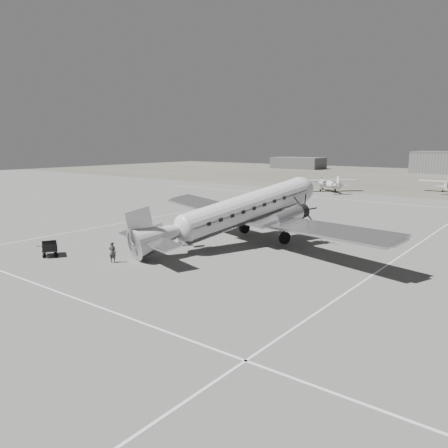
{
  "coord_description": "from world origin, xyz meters",
  "views": [
    {
      "loc": [
        21.78,
        -28.12,
        9.11
      ],
      "look_at": [
        -1.01,
        1.28,
        2.2
      ],
      "focal_mm": 35.0,
      "sensor_mm": 36.0,
      "label": 1
    }
  ],
  "objects_px": {
    "baggage_cart_near": "(145,245)",
    "ramp_agent": "(164,237)",
    "dc3_airliner": "(238,214)",
    "baggage_cart_far": "(50,249)",
    "light_plane_left": "(328,185)",
    "passenger": "(179,236)",
    "shed_secondary": "(298,163)",
    "ground_crew": "(113,252)"
  },
  "relations": [
    {
      "from": "shed_secondary",
      "to": "ramp_agent",
      "type": "bearing_deg",
      "value": -66.98
    },
    {
      "from": "dc3_airliner",
      "to": "ramp_agent",
      "type": "relative_size",
      "value": 15.48
    },
    {
      "from": "dc3_airliner",
      "to": "light_plane_left",
      "type": "bearing_deg",
      "value": 121.48
    },
    {
      "from": "dc3_airliner",
      "to": "baggage_cart_near",
      "type": "xyz_separation_m",
      "value": [
        -4.92,
        -6.77,
        -2.39
      ]
    },
    {
      "from": "baggage_cart_near",
      "to": "ground_crew",
      "type": "distance_m",
      "value": 4.15
    },
    {
      "from": "shed_secondary",
      "to": "passenger",
      "type": "xyz_separation_m",
      "value": [
        50.03,
        -115.26,
        -1.08
      ]
    },
    {
      "from": "ground_crew",
      "to": "passenger",
      "type": "height_order",
      "value": "passenger"
    },
    {
      "from": "baggage_cart_near",
      "to": "passenger",
      "type": "xyz_separation_m",
      "value": [
        0.96,
        3.23,
        0.46
      ]
    },
    {
      "from": "shed_secondary",
      "to": "baggage_cart_far",
      "type": "xyz_separation_m",
      "value": [
        44.13,
        -124.38,
        -1.45
      ]
    },
    {
      "from": "light_plane_left",
      "to": "passenger",
      "type": "height_order",
      "value": "light_plane_left"
    },
    {
      "from": "passenger",
      "to": "light_plane_left",
      "type": "bearing_deg",
      "value": 5.66
    },
    {
      "from": "light_plane_left",
      "to": "baggage_cart_near",
      "type": "height_order",
      "value": "light_plane_left"
    },
    {
      "from": "ramp_agent",
      "to": "passenger",
      "type": "distance_m",
      "value": 1.52
    },
    {
      "from": "dc3_airliner",
      "to": "baggage_cart_far",
      "type": "relative_size",
      "value": 15.4
    },
    {
      "from": "dc3_airliner",
      "to": "baggage_cart_far",
      "type": "height_order",
      "value": "dc3_airliner"
    },
    {
      "from": "shed_secondary",
      "to": "ramp_agent",
      "type": "relative_size",
      "value": 9.3
    },
    {
      "from": "light_plane_left",
      "to": "ramp_agent",
      "type": "height_order",
      "value": "light_plane_left"
    },
    {
      "from": "passenger",
      "to": "dc3_airliner",
      "type": "bearing_deg",
      "value": -51.98
    },
    {
      "from": "passenger",
      "to": "shed_secondary",
      "type": "bearing_deg",
      "value": 19.63
    },
    {
      "from": "ramp_agent",
      "to": "passenger",
      "type": "xyz_separation_m",
      "value": [
        0.44,
        1.46,
        -0.05
      ]
    },
    {
      "from": "baggage_cart_far",
      "to": "ramp_agent",
      "type": "distance_m",
      "value": 9.42
    },
    {
      "from": "passenger",
      "to": "ground_crew",
      "type": "bearing_deg",
      "value": 175.25
    },
    {
      "from": "dc3_airliner",
      "to": "baggage_cart_near",
      "type": "bearing_deg",
      "value": -109.37
    },
    {
      "from": "shed_secondary",
      "to": "ground_crew",
      "type": "bearing_deg",
      "value": -67.84
    },
    {
      "from": "light_plane_left",
      "to": "shed_secondary",
      "type": "bearing_deg",
      "value": 76.85
    },
    {
      "from": "baggage_cart_near",
      "to": "ramp_agent",
      "type": "relative_size",
      "value": 0.85
    },
    {
      "from": "baggage_cart_near",
      "to": "ramp_agent",
      "type": "bearing_deg",
      "value": 41.56
    },
    {
      "from": "passenger",
      "to": "ramp_agent",
      "type": "bearing_deg",
      "value": 159.54
    },
    {
      "from": "dc3_airliner",
      "to": "passenger",
      "type": "xyz_separation_m",
      "value": [
        -3.95,
        -3.54,
        -1.93
      ]
    },
    {
      "from": "light_plane_left",
      "to": "baggage_cart_near",
      "type": "relative_size",
      "value": 7.31
    },
    {
      "from": "light_plane_left",
      "to": "ramp_agent",
      "type": "distance_m",
      "value": 51.95
    },
    {
      "from": "shed_secondary",
      "to": "ground_crew",
      "type": "height_order",
      "value": "shed_secondary"
    },
    {
      "from": "shed_secondary",
      "to": "ground_crew",
      "type": "xyz_separation_m",
      "value": [
        49.92,
        -122.54,
        -1.19
      ]
    },
    {
      "from": "baggage_cart_far",
      "to": "shed_secondary",
      "type": "bearing_deg",
      "value": 138.99
    },
    {
      "from": "baggage_cart_near",
      "to": "baggage_cart_far",
      "type": "height_order",
      "value": "baggage_cart_far"
    },
    {
      "from": "ground_crew",
      "to": "passenger",
      "type": "xyz_separation_m",
      "value": [
        0.12,
        7.28,
        0.11
      ]
    },
    {
      "from": "baggage_cart_far",
      "to": "ground_crew",
      "type": "xyz_separation_m",
      "value": [
        5.79,
        1.84,
        0.26
      ]
    },
    {
      "from": "baggage_cart_near",
      "to": "ramp_agent",
      "type": "height_order",
      "value": "ramp_agent"
    },
    {
      "from": "dc3_airliner",
      "to": "passenger",
      "type": "relative_size",
      "value": 16.27
    },
    {
      "from": "baggage_cart_near",
      "to": "ramp_agent",
      "type": "xyz_separation_m",
      "value": [
        0.53,
        1.77,
        0.5
      ]
    },
    {
      "from": "shed_secondary",
      "to": "passenger",
      "type": "distance_m",
      "value": 125.66
    },
    {
      "from": "baggage_cart_far",
      "to": "ground_crew",
      "type": "distance_m",
      "value": 6.08
    }
  ]
}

